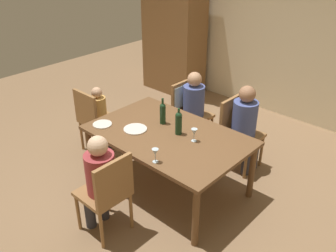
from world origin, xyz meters
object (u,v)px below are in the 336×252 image
(person_man_bearded, at_px, (195,105))
(wine_bottle_tall_green, at_px, (179,122))
(chair_far_left, at_px, (187,105))
(person_child_small, at_px, (100,113))
(chair_left_end, at_px, (94,117))
(dining_table, at_px, (168,139))
(person_woman_host, at_px, (99,177))
(armoire_cabinet, at_px, (174,32))
(person_man_guest, at_px, (246,123))
(dinner_plate_host, at_px, (135,129))
(dinner_plate_guest_left, at_px, (102,124))
(chair_far_right, at_px, (237,128))
(wine_bottle_dark_red, at_px, (163,113))
(wine_glass_centre, at_px, (194,132))
(wine_glass_near_left, at_px, (155,153))
(chair_near, at_px, (108,191))

(person_man_bearded, distance_m, wine_bottle_tall_green, 1.01)
(chair_far_left, distance_m, person_child_small, 1.19)
(chair_left_end, xyz_separation_m, person_child_small, (0.00, 0.11, 0.03))
(dining_table, height_order, wine_bottle_tall_green, wine_bottle_tall_green)
(person_woman_host, bearing_deg, person_child_small, 51.84)
(person_woman_host, xyz_separation_m, person_child_small, (-1.25, 0.98, -0.08))
(armoire_cabinet, xyz_separation_m, person_woman_host, (1.97, -3.28, -0.46))
(person_man_guest, height_order, dinner_plate_host, person_man_guest)
(person_man_bearded, distance_m, dinner_plate_guest_left, 1.37)
(chair_far_right, xyz_separation_m, person_woman_host, (-0.34, -1.91, 0.11))
(chair_far_left, relative_size, dinner_plate_guest_left, 4.12)
(chair_far_right, distance_m, wine_bottle_dark_red, 1.03)
(person_man_guest, height_order, dinner_plate_guest_left, person_man_guest)
(dinner_plate_host, relative_size, dinner_plate_guest_left, 1.20)
(wine_bottle_dark_red, bearing_deg, wine_glass_centre, -7.50)
(dinner_plate_host, bearing_deg, wine_bottle_tall_green, 31.74)
(chair_left_end, xyz_separation_m, wine_glass_near_left, (1.56, -0.41, 0.30))
(person_man_bearded, height_order, wine_bottle_tall_green, person_man_bearded)
(person_woman_host, distance_m, dinner_plate_guest_left, 0.91)
(person_man_bearded, xyz_separation_m, person_child_small, (-0.90, -0.93, -0.08))
(person_man_guest, distance_m, person_child_small, 1.94)
(chair_left_end, height_order, person_woman_host, person_woman_host)
(chair_near, relative_size, chair_far_left, 1.00)
(chair_far_left, xyz_separation_m, person_man_guest, (0.95, 0.00, 0.06))
(chair_near, xyz_separation_m, wine_bottle_dark_red, (-0.30, 1.10, 0.34))
(person_woman_host, distance_m, wine_bottle_tall_green, 1.07)
(chair_near, height_order, chair_far_left, same)
(wine_bottle_tall_green, height_order, wine_glass_near_left, wine_bottle_tall_green)
(armoire_cabinet, xyz_separation_m, chair_left_end, (0.72, -2.41, -0.56))
(dining_table, height_order, chair_far_left, chair_far_left)
(dining_table, relative_size, person_man_guest, 1.58)
(dining_table, bearing_deg, chair_far_right, 71.80)
(wine_glass_centre, relative_size, dinner_plate_guest_left, 0.67)
(person_child_small, distance_m, dinner_plate_host, 0.97)
(armoire_cabinet, xyz_separation_m, wine_glass_near_left, (2.28, -2.82, -0.26))
(person_man_guest, bearing_deg, chair_far_left, -90.00)
(person_man_guest, relative_size, person_child_small, 1.21)
(person_man_bearded, height_order, person_child_small, person_man_bearded)
(armoire_cabinet, bearing_deg, wine_bottle_tall_green, -47.22)
(chair_near, bearing_deg, person_child_small, 54.22)
(chair_left_end, height_order, wine_bottle_tall_green, wine_bottle_tall_green)
(chair_far_right, bearing_deg, dinner_plate_guest_left, -37.85)
(chair_near, bearing_deg, dinner_plate_guest_left, 53.53)
(chair_far_left, height_order, chair_far_right, same)
(chair_near, xyz_separation_m, person_man_bearded, (-0.46, 1.91, 0.11))
(person_child_small, bearing_deg, person_man_guest, 28.73)
(armoire_cabinet, height_order, chair_far_left, armoire_cabinet)
(chair_near, height_order, person_man_bearded, person_man_bearded)
(chair_near, height_order, wine_glass_near_left, chair_near)
(wine_bottle_dark_red, height_order, dinner_plate_guest_left, wine_bottle_dark_red)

